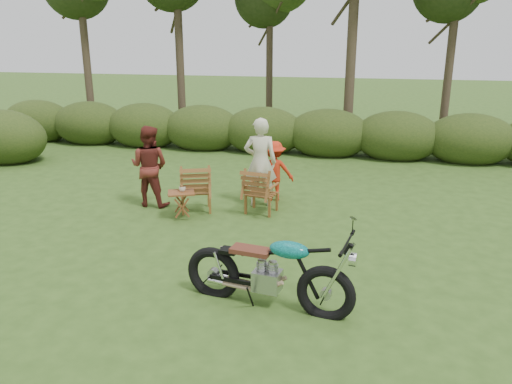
% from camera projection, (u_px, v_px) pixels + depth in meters
% --- Properties ---
extents(ground, '(80.00, 80.00, 0.00)m').
position_uv_depth(ground, '(266.00, 297.00, 6.85)').
color(ground, '#2D4818').
rests_on(ground, ground).
extents(tree_line, '(22.52, 11.62, 8.14)m').
position_uv_depth(tree_line, '(352.00, 23.00, 14.67)').
color(tree_line, '#33281B').
rests_on(tree_line, ground).
extents(motorcycle, '(2.30, 1.15, 1.26)m').
position_uv_depth(motorcycle, '(267.00, 304.00, 6.65)').
color(motorcycle, '#0DB3AC').
rests_on(motorcycle, ground).
extents(lawn_chair_right, '(0.74, 0.74, 0.94)m').
position_uv_depth(lawn_chair_right, '(261.00, 212.00, 10.16)').
color(lawn_chair_right, brown).
rests_on(lawn_chair_right, ground).
extents(lawn_chair_left, '(0.89, 0.89, 1.00)m').
position_uv_depth(lawn_chair_left, '(196.00, 211.00, 10.26)').
color(lawn_chair_left, brown).
rests_on(lawn_chair_left, ground).
extents(side_table, '(0.66, 0.61, 0.54)m').
position_uv_depth(side_table, '(182.00, 205.00, 9.76)').
color(side_table, brown).
rests_on(side_table, ground).
extents(cup, '(0.14, 0.14, 0.10)m').
position_uv_depth(cup, '(182.00, 189.00, 9.68)').
color(cup, beige).
rests_on(cup, side_table).
extents(adult_a, '(0.74, 0.55, 1.86)m').
position_uv_depth(adult_a, '(260.00, 205.00, 10.61)').
color(adult_a, beige).
rests_on(adult_a, ground).
extents(adult_b, '(0.85, 0.67, 1.70)m').
position_uv_depth(adult_b, '(152.00, 205.00, 10.61)').
color(adult_b, maroon).
rests_on(adult_b, ground).
extents(child, '(0.92, 0.65, 1.31)m').
position_uv_depth(child, '(274.00, 200.00, 10.94)').
color(child, red).
rests_on(child, ground).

